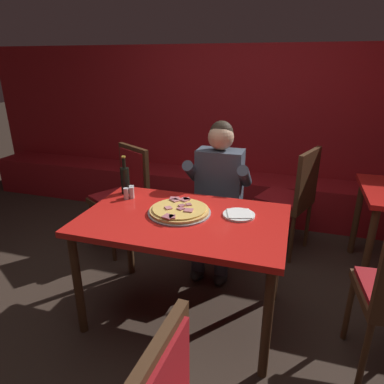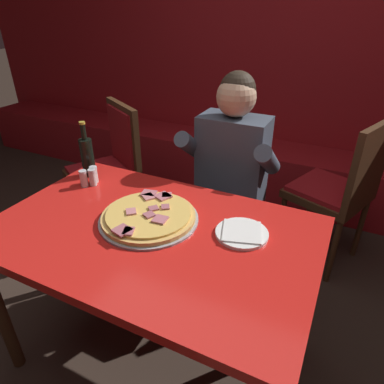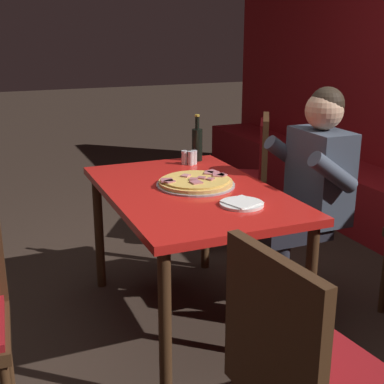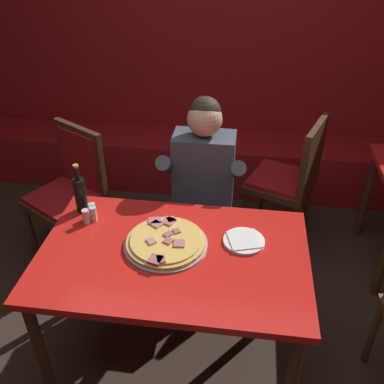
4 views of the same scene
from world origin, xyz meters
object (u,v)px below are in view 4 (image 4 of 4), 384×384
(diner_seated_blue_shirt, at_px, (202,189))
(dining_chair_far_right, at_px, (71,185))
(dining_chair_near_left, at_px, (292,174))
(pizza, at_px, (166,242))
(shaker_black_pepper, at_px, (86,217))
(main_dining_table, at_px, (173,265))
(plate_white_paper, at_px, (244,241))
(shaker_red_pepper_flakes, at_px, (93,214))
(shaker_oregano, at_px, (93,211))
(beer_bottle, at_px, (80,194))

(diner_seated_blue_shirt, height_order, dining_chair_far_right, diner_seated_blue_shirt)
(dining_chair_far_right, distance_m, dining_chair_near_left, 1.57)
(pizza, bearing_deg, shaker_black_pepper, 165.62)
(shaker_black_pepper, distance_m, dining_chair_far_right, 0.78)
(main_dining_table, height_order, plate_white_paper, plate_white_paper)
(dining_chair_near_left, bearing_deg, main_dining_table, -120.37)
(main_dining_table, xyz_separation_m, diner_seated_blue_shirt, (0.07, 0.68, 0.02))
(shaker_black_pepper, relative_size, dining_chair_far_right, 0.09)
(shaker_red_pepper_flakes, distance_m, shaker_oregano, 0.03)
(beer_bottle, distance_m, diner_seated_blue_shirt, 0.76)
(shaker_oregano, xyz_separation_m, diner_seated_blue_shirt, (0.55, 0.45, -0.10))
(dining_chair_far_right, bearing_deg, shaker_black_pepper, -60.22)
(diner_seated_blue_shirt, bearing_deg, pizza, -100.11)
(main_dining_table, relative_size, beer_bottle, 4.53)
(shaker_red_pepper_flakes, bearing_deg, main_dining_table, -23.20)
(shaker_red_pepper_flakes, height_order, dining_chair_near_left, dining_chair_near_left)
(shaker_red_pepper_flakes, bearing_deg, dining_chair_near_left, 39.61)
(plate_white_paper, xyz_separation_m, beer_bottle, (-0.90, 0.15, 0.10))
(plate_white_paper, relative_size, dining_chair_near_left, 0.21)
(plate_white_paper, xyz_separation_m, shaker_oregano, (-0.82, 0.10, 0.03))
(shaker_oregano, bearing_deg, diner_seated_blue_shirt, 39.66)
(main_dining_table, distance_m, shaker_oregano, 0.55)
(main_dining_table, xyz_separation_m, shaker_oregano, (-0.48, 0.23, 0.12))
(main_dining_table, xyz_separation_m, shaker_black_pepper, (-0.50, 0.17, 0.12))
(plate_white_paper, height_order, shaker_oregano, shaker_oregano)
(shaker_red_pepper_flakes, bearing_deg, plate_white_paper, -5.20)
(plate_white_paper, height_order, dining_chair_far_right, dining_chair_far_right)
(shaker_red_pepper_flakes, relative_size, shaker_black_pepper, 1.00)
(pizza, bearing_deg, dining_chair_far_right, 137.16)
(diner_seated_blue_shirt, bearing_deg, shaker_black_pepper, -137.72)
(shaker_oregano, distance_m, diner_seated_blue_shirt, 0.72)
(dining_chair_near_left, bearing_deg, shaker_black_pepper, -140.24)
(main_dining_table, distance_m, shaker_red_pepper_flakes, 0.52)
(shaker_red_pepper_flakes, height_order, shaker_black_pepper, same)
(diner_seated_blue_shirt, bearing_deg, shaker_oregano, -140.34)
(pizza, height_order, shaker_oregano, shaker_oregano)
(shaker_red_pepper_flakes, distance_m, diner_seated_blue_shirt, 0.73)
(main_dining_table, relative_size, shaker_oregano, 15.38)
(beer_bottle, distance_m, dining_chair_near_left, 1.52)
(dining_chair_far_right, xyz_separation_m, dining_chair_near_left, (1.53, 0.32, 0.02))
(plate_white_paper, distance_m, dining_chair_far_right, 1.40)
(shaker_oregano, height_order, dining_chair_far_right, dining_chair_far_right)
(beer_bottle, bearing_deg, pizza, -23.89)
(shaker_oregano, xyz_separation_m, dining_chair_near_left, (1.15, 0.91, -0.22))
(diner_seated_blue_shirt, height_order, dining_chair_near_left, diner_seated_blue_shirt)
(plate_white_paper, xyz_separation_m, diner_seated_blue_shirt, (-0.28, 0.55, -0.07))
(main_dining_table, xyz_separation_m, pizza, (-0.05, 0.05, 0.10))
(shaker_red_pepper_flakes, xyz_separation_m, shaker_black_pepper, (-0.03, -0.03, 0.00))
(shaker_red_pepper_flakes, bearing_deg, pizza, -19.11)
(plate_white_paper, relative_size, dining_chair_far_right, 0.22)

